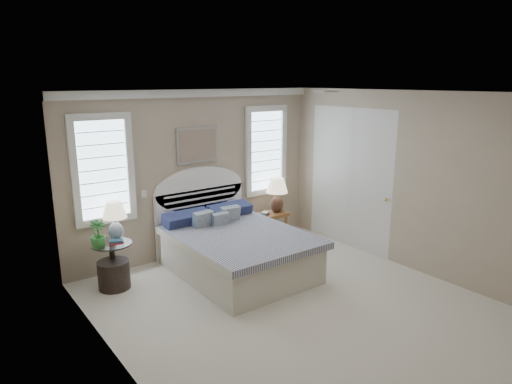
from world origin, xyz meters
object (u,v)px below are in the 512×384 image
(nightstand_right, at_px, (272,220))
(lamp_left, at_px, (115,216))
(bed, at_px, (234,247))
(floor_pot, at_px, (114,275))
(lamp_right, at_px, (277,191))
(side_table_left, at_px, (113,259))

(nightstand_right, relative_size, lamp_left, 0.95)
(bed, relative_size, floor_pot, 5.19)
(bed, distance_m, lamp_left, 1.79)
(floor_pot, distance_m, lamp_left, 0.81)
(floor_pot, bearing_deg, nightstand_right, 3.79)
(lamp_right, bearing_deg, bed, -154.06)
(bed, distance_m, floor_pot, 1.76)
(bed, height_order, lamp_left, bed)
(nightstand_right, relative_size, floor_pot, 1.21)
(side_table_left, bearing_deg, floor_pot, -107.70)
(side_table_left, height_order, floor_pot, side_table_left)
(floor_pot, xyz_separation_m, lamp_left, (0.15, 0.22, 0.77))
(nightstand_right, bearing_deg, lamp_left, 179.61)
(bed, height_order, floor_pot, bed)
(floor_pot, relative_size, lamp_right, 0.70)
(side_table_left, height_order, lamp_left, lamp_left)
(bed, height_order, side_table_left, bed)
(side_table_left, relative_size, lamp_right, 1.00)
(bed, xyz_separation_m, nightstand_right, (1.30, 0.69, 0.00))
(bed, distance_m, side_table_left, 1.75)
(bed, distance_m, lamp_right, 1.64)
(bed, bearing_deg, side_table_left, 160.26)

